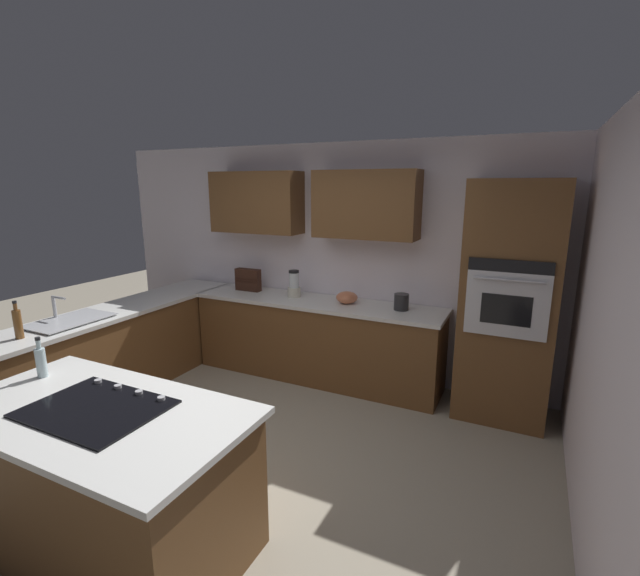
{
  "coord_description": "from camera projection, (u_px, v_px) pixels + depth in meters",
  "views": [
    {
      "loc": [
        -2.0,
        2.52,
        2.14
      ],
      "look_at": [
        -0.07,
        -1.47,
        1.11
      ],
      "focal_mm": 24.85,
      "sensor_mm": 36.0,
      "label": 1
    }
  ],
  "objects": [
    {
      "name": "island_top",
      "position": [
        96.0,
        413.0,
        2.52
      ],
      "size": [
        1.79,
        0.95,
        0.04
      ],
      "primitive_type": "cube",
      "color": "silver",
      "rests_on": "island_base"
    },
    {
      "name": "mixing_bowl",
      "position": [
        347.0,
        297.0,
        4.77
      ],
      "size": [
        0.23,
        0.23,
        0.13
      ],
      "primitive_type": "ellipsoid",
      "color": "#CC724C",
      "rests_on": "countertop_back"
    },
    {
      "name": "wall_left",
      "position": [
        612.0,
        340.0,
        2.47
      ],
      "size": [
        0.1,
        4.0,
        2.6
      ],
      "primitive_type": "cube",
      "color": "silver",
      "rests_on": "ground"
    },
    {
      "name": "countertop_side",
      "position": [
        118.0,
        310.0,
        4.59
      ],
      "size": [
        0.64,
        2.94,
        0.04
      ],
      "primitive_type": "cube",
      "color": "silver",
      "rests_on": "lower_cabinets_side"
    },
    {
      "name": "oil_bottle",
      "position": [
        41.0,
        361.0,
        2.92
      ],
      "size": [
        0.06,
        0.06,
        0.28
      ],
      "color": "silver",
      "rests_on": "island_top"
    },
    {
      "name": "wall_oven",
      "position": [
        508.0,
        303.0,
        4.01
      ],
      "size": [
        0.8,
        0.66,
        2.2
      ],
      "color": "brown",
      "rests_on": "ground"
    },
    {
      "name": "blender",
      "position": [
        294.0,
        286.0,
        5.03
      ],
      "size": [
        0.15,
        0.15,
        0.31
      ],
      "color": "beige",
      "rests_on": "countertop_back"
    },
    {
      "name": "cooktop",
      "position": [
        96.0,
        408.0,
        2.52
      ],
      "size": [
        0.76,
        0.56,
        0.03
      ],
      "color": "black",
      "rests_on": "island_top"
    },
    {
      "name": "spice_rack",
      "position": [
        248.0,
        280.0,
        5.33
      ],
      "size": [
        0.32,
        0.11,
        0.27
      ],
      "color": "#381E14",
      "rests_on": "countertop_back"
    },
    {
      "name": "ground_plane",
      "position": [
        232.0,
        460.0,
        3.54
      ],
      "size": [
        14.0,
        14.0,
        0.0
      ],
      "primitive_type": "plane",
      "color": "#9E937F"
    },
    {
      "name": "island_base",
      "position": [
        105.0,
        482.0,
        2.62
      ],
      "size": [
        1.71,
        0.87,
        0.86
      ],
      "primitive_type": "cube",
      "color": "brown",
      "rests_on": "ground"
    },
    {
      "name": "wall_back",
      "position": [
        331.0,
        247.0,
        5.03
      ],
      "size": [
        6.0,
        0.44,
        2.6
      ],
      "color": "silver",
      "rests_on": "ground"
    },
    {
      "name": "dish_soap_bottle",
      "position": [
        18.0,
        323.0,
        3.65
      ],
      "size": [
        0.07,
        0.07,
        0.32
      ],
      "color": "brown",
      "rests_on": "countertop_side"
    },
    {
      "name": "sink_unit",
      "position": [
        69.0,
        320.0,
        4.12
      ],
      "size": [
        0.46,
        0.7,
        0.23
      ],
      "color": "#515456",
      "rests_on": "countertop_side"
    },
    {
      "name": "lower_cabinets_side",
      "position": [
        122.0,
        351.0,
        4.7
      ],
      "size": [
        0.6,
        2.9,
        0.86
      ],
      "primitive_type": "cube",
      "color": "brown",
      "rests_on": "ground"
    },
    {
      "name": "kettle",
      "position": [
        401.0,
        302.0,
        4.51
      ],
      "size": [
        0.15,
        0.15,
        0.17
      ],
      "primitive_type": "cylinder",
      "color": "#262628",
      "rests_on": "countertop_back"
    },
    {
      "name": "lower_cabinets_back",
      "position": [
        316.0,
        341.0,
        4.99
      ],
      "size": [
        2.8,
        0.6,
        0.86
      ],
      "primitive_type": "cube",
      "color": "brown",
      "rests_on": "ground"
    },
    {
      "name": "countertop_back",
      "position": [
        316.0,
        302.0,
        4.89
      ],
      "size": [
        2.84,
        0.64,
        0.04
      ],
      "primitive_type": "cube",
      "color": "silver",
      "rests_on": "lower_cabinets_back"
    }
  ]
}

